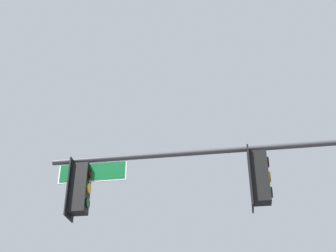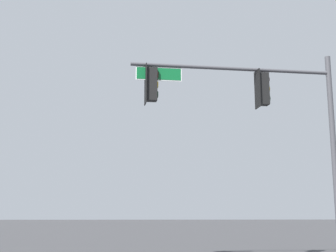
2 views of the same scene
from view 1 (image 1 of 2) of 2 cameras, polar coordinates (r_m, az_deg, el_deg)
signal_pole_near at (r=9.44m, az=9.10°, el=-9.79°), size 6.95×0.56×6.83m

